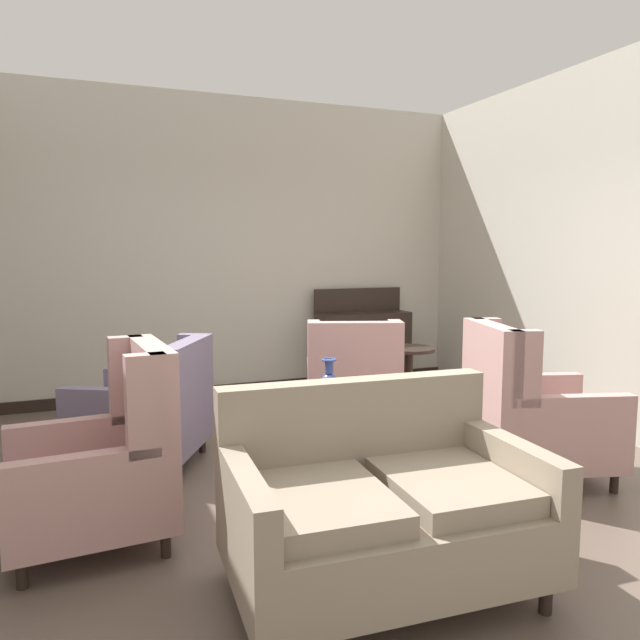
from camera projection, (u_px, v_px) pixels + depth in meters
ground at (352, 494)px, 4.00m from camera, size 8.63×8.63×0.00m
wall_back at (237, 248)px, 6.66m from camera, size 5.42×0.08×3.26m
wall_right at (568, 248)px, 5.63m from camera, size 0.08×4.32×3.26m
baseboard_back at (240, 388)px, 6.79m from camera, size 5.26×0.03×0.12m
coffee_table at (333, 428)px, 4.04m from camera, size 0.81×0.81×0.53m
porcelain_vase at (329, 388)px, 4.05m from camera, size 0.14×0.14×0.36m
settee at (381, 507)px, 2.85m from camera, size 1.48×0.97×0.95m
armchair_near_sideboard at (529, 416)px, 4.24m from camera, size 1.09×1.00×1.11m
armchair_beside_settee at (353, 387)px, 5.20m from camera, size 1.00×1.02×1.03m
armchair_foreground_right at (151, 411)px, 4.51m from camera, size 1.15×1.12×0.95m
armchair_near_window at (108, 462)px, 3.30m from camera, size 0.89×0.84×1.10m
side_table at (409, 378)px, 5.64m from camera, size 0.47×0.47×0.71m
sideboard at (363, 345)px, 7.03m from camera, size 1.10×0.34×1.16m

